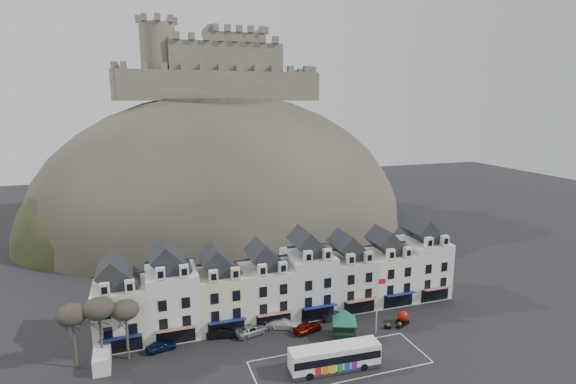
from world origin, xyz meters
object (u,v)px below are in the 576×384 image
Objects in this scene: bus at (335,356)px; car_white at (282,323)px; bus_shelter at (345,316)px; car_maroon at (307,327)px; red_buoy at (403,317)px; car_silver at (252,330)px; car_charcoal at (334,314)px; white_van at (102,359)px; car_black at (222,332)px; flagpole at (378,301)px; car_navy at (161,346)px.

bus is 2.24× the size of car_white.
bus_shelter is 1.42× the size of car_maroon.
red_buoy reaches higher than car_maroon.
bus_shelter is at bearing -129.75° from car_silver.
bus is 2.86× the size of car_charcoal.
car_maroon is at bearing -1.33° from white_van.
white_van reaches higher than car_silver.
car_charcoal is (1.02, 5.59, -2.59)m from bus_shelter.
bus is at bearing -152.80° from red_buoy.
car_black reaches higher than car_silver.
white_van is 32.12m from car_charcoal.
white_van is at bearing 118.75° from car_white.
car_white is (-2.88, 11.73, -1.01)m from bus.
car_black is 1.02× the size of car_maroon.
flagpole is at bearing -160.63° from car_charcoal.
car_black is (-20.78, 5.72, -3.96)m from flagpole.
bus_shelter is at bearing 154.36° from car_charcoal.
flagpole is at bearing -90.65° from car_white.
bus_shelter reaches higher than white_van.
red_buoy is 0.53× the size of car_navy.
flagpole is at bearing -123.71° from car_silver.
car_white is at bearing 155.73° from flagpole.
bus_shelter is (4.33, 6.37, 1.50)m from bus.
car_silver is at bearing 58.10° from car_maroon.
car_black is at bearing -95.44° from car_navy.
red_buoy reaches higher than car_black.
car_white is at bearing 165.46° from bus_shelter.
red_buoy is at bearing -80.83° from car_white.
white_van is at bearing 163.38° from bus.
bus is at bearing -146.17° from flagpole.
white_van is 26.81m from car_maroon.
car_maroon is (11.60, -2.50, 0.01)m from car_black.
car_navy is at bearing 173.65° from red_buoy.
red_buoy is 0.40× the size of car_white.
car_navy is 12.24m from car_silver.
bus_shelter is 13.07m from car_silver.
bus_shelter is at bearing -112.55° from car_navy.
bus is 22.61m from car_navy.
car_charcoal is at bearing -99.44° from car_navy.
car_navy is 0.88× the size of car_black.
car_maroon is at bearing 160.68° from flagpole.
car_white is (16.79, 0.63, 0.07)m from car_navy.
flagpole is at bearing -6.36° from white_van.
car_maroon is (-4.20, 3.09, -2.50)m from bus_shelter.
red_buoy is 6.24m from flagpole.
car_silver is 0.95× the size of car_white.
bus_shelter reaches higher than red_buoy.
red_buoy is at bearing 30.35° from bus.
bus_shelter is 5.18m from flagpole.
car_navy is at bearing 105.27° from car_black.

